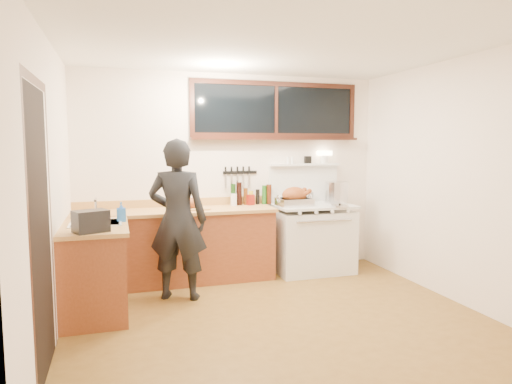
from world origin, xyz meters
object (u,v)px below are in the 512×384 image
object	(u,v)px
cutting_board	(189,205)
roast_turkey	(295,198)
vintage_stove	(312,236)
man	(178,220)

from	to	relation	value
cutting_board	roast_turkey	size ratio (longest dim) A/B	1.07
cutting_board	roast_turkey	world-z (taller)	roast_turkey
cutting_board	roast_turkey	bearing A→B (deg)	-2.69
vintage_stove	cutting_board	bearing A→B (deg)	-179.91
vintage_stove	cutting_board	xyz separation A→B (m)	(-1.63, -0.00, 0.49)
man	roast_turkey	bearing A→B (deg)	17.93
cutting_board	roast_turkey	xyz separation A→B (m)	(1.36, -0.06, 0.05)
vintage_stove	man	bearing A→B (deg)	-162.74
vintage_stove	cutting_board	distance (m)	1.70
vintage_stove	roast_turkey	distance (m)	0.60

